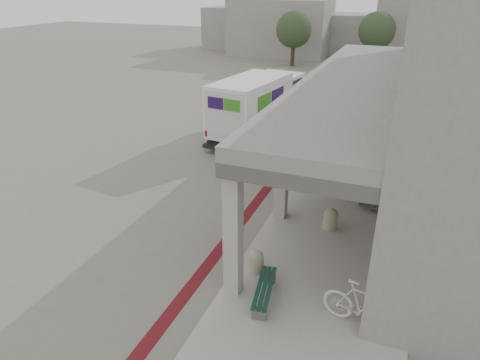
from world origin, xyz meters
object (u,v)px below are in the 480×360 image
at_px(fedex_truck, 259,104).
at_px(utility_cabinet, 365,170).
at_px(bench, 264,290).
at_px(bicycle_cream, 364,307).

xyz_separation_m(fedex_truck, utility_cabinet, (5.68, -4.00, -1.00)).
bearing_deg(utility_cabinet, bench, -101.92).
height_order(fedex_truck, utility_cabinet, fedex_truck).
bearing_deg(utility_cabinet, fedex_truck, 142.94).
height_order(fedex_truck, bench, fedex_truck).
relative_size(fedex_truck, bench, 4.30).
xyz_separation_m(utility_cabinet, bicycle_cream, (0.91, -7.87, 0.10)).
relative_size(bench, bicycle_cream, 0.89).
height_order(utility_cabinet, bicycle_cream, bicycle_cream).
bearing_deg(bench, fedex_truck, 100.94).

